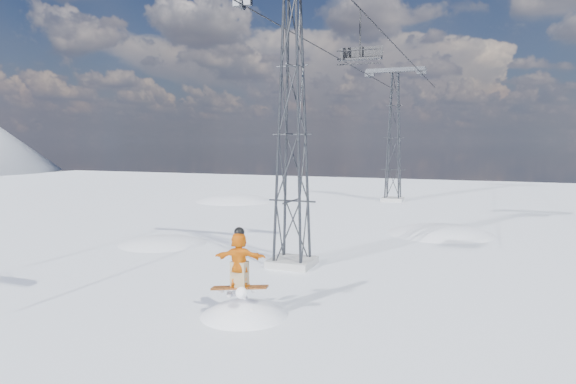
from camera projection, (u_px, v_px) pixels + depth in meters
name	position (u px, v px, depth m)	size (l,w,h in m)	color
ground	(165.00, 328.00, 14.40)	(120.00, 120.00, 0.00)	white
snow_terrain	(284.00, 348.00, 36.78)	(39.00, 37.00, 22.00)	white
lift_tower_near	(292.00, 135.00, 21.00)	(5.20, 1.80, 11.43)	#999999
lift_tower_far	(394.00, 138.00, 44.22)	(5.20, 1.80, 11.43)	#999999
haul_cables	(359.00, 48.00, 31.14)	(4.46, 51.00, 0.06)	black
snowboarder_jump	(245.00, 368.00, 15.57)	(4.40, 4.40, 6.68)	white
lift_chair_mid	(360.00, 54.00, 22.22)	(1.90, 0.55, 2.36)	black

